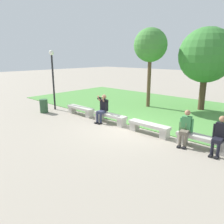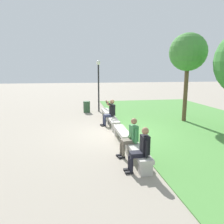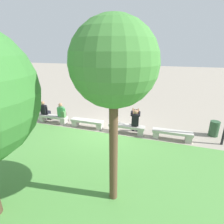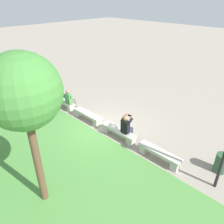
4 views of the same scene
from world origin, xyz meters
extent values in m
plane|color=gray|center=(0.00, 0.00, 0.00)|extent=(80.00, 80.00, 0.00)
cube|color=#518E42|center=(0.00, 4.38, 0.01)|extent=(20.32, 8.00, 0.03)
cube|color=#B7B2A8|center=(-3.26, 0.00, 0.39)|extent=(1.80, 0.40, 0.12)
cube|color=#B7B2A8|center=(-3.98, 0.00, 0.17)|extent=(0.28, 0.34, 0.33)
cube|color=#B7B2A8|center=(-2.54, 0.00, 0.17)|extent=(0.28, 0.34, 0.33)
cube|color=#B7B2A8|center=(-1.09, 0.00, 0.39)|extent=(1.80, 0.40, 0.12)
cube|color=#B7B2A8|center=(-1.81, 0.00, 0.17)|extent=(0.28, 0.34, 0.33)
cube|color=#B7B2A8|center=(-0.36, 0.00, 0.17)|extent=(0.28, 0.34, 0.33)
cube|color=#B7B2A8|center=(1.09, 0.00, 0.39)|extent=(1.80, 0.40, 0.12)
cube|color=#B7B2A8|center=(0.36, 0.00, 0.17)|extent=(0.28, 0.34, 0.33)
cube|color=#B7B2A8|center=(1.81, 0.00, 0.17)|extent=(0.28, 0.34, 0.33)
cube|color=#B7B2A8|center=(3.26, 0.00, 0.39)|extent=(1.80, 0.40, 0.12)
cube|color=#B7B2A8|center=(2.54, 0.00, 0.17)|extent=(0.28, 0.34, 0.33)
cube|color=#B7B2A8|center=(3.98, 0.00, 0.17)|extent=(0.28, 0.34, 0.33)
cube|color=black|center=(-1.53, -0.46, 0.03)|extent=(0.14, 0.25, 0.06)
cylinder|color=#2D334C|center=(-1.54, -0.39, 0.24)|extent=(0.11, 0.11, 0.42)
cube|color=black|center=(-1.33, -0.43, 0.03)|extent=(0.14, 0.25, 0.06)
cylinder|color=#2D334C|center=(-1.34, -0.36, 0.24)|extent=(0.11, 0.11, 0.42)
cube|color=#2D334C|center=(-1.47, -0.19, 0.51)|extent=(0.36, 0.46, 0.12)
cube|color=black|center=(-1.51, 0.04, 0.79)|extent=(0.37, 0.27, 0.56)
sphere|color=#9E7051|center=(-1.51, 0.04, 1.21)|extent=(0.22, 0.22, 0.22)
cylinder|color=black|center=(-1.68, -0.09, 1.08)|extent=(0.14, 0.32, 0.21)
cylinder|color=#9E7051|center=(-1.59, -0.22, 1.16)|extent=(0.09, 0.18, 0.27)
cylinder|color=black|center=(-1.30, -0.03, 1.08)|extent=(0.14, 0.32, 0.21)
cylinder|color=#9E7051|center=(-1.35, -0.18, 1.16)|extent=(0.13, 0.20, 0.27)
cube|color=black|center=(-1.46, -0.26, 1.20)|extent=(0.15, 0.03, 0.08)
cube|color=black|center=(2.62, -0.43, 0.03)|extent=(0.14, 0.23, 0.06)
cylinder|color=#6B6051|center=(2.61, -0.37, 0.24)|extent=(0.10, 0.10, 0.42)
cube|color=black|center=(2.80, -0.40, 0.03)|extent=(0.14, 0.23, 0.06)
cylinder|color=#6B6051|center=(2.79, -0.34, 0.24)|extent=(0.10, 0.10, 0.42)
cube|color=#6B6051|center=(2.67, -0.18, 0.51)|extent=(0.35, 0.44, 0.12)
cube|color=#3D894C|center=(2.63, 0.04, 0.77)|extent=(0.35, 0.25, 0.52)
sphere|color=#9E7051|center=(2.63, 0.04, 1.16)|extent=(0.20, 0.20, 0.20)
cylinder|color=#3D894C|center=(2.44, -0.01, 0.72)|extent=(0.08, 0.08, 0.48)
cylinder|color=#3D894C|center=(2.83, 0.05, 0.72)|extent=(0.08, 0.08, 0.48)
cube|color=black|center=(3.69, -0.42, 0.03)|extent=(0.10, 0.22, 0.06)
cylinder|color=black|center=(3.69, -0.36, 0.24)|extent=(0.10, 0.10, 0.42)
cube|color=black|center=(3.87, -0.42, 0.03)|extent=(0.10, 0.22, 0.06)
cylinder|color=black|center=(3.87, -0.36, 0.24)|extent=(0.10, 0.10, 0.42)
cube|color=black|center=(3.78, -0.18, 0.51)|extent=(0.29, 0.40, 0.12)
cube|color=black|center=(3.78, 0.04, 0.77)|extent=(0.32, 0.21, 0.52)
sphere|color=#9E7051|center=(3.78, 0.04, 1.16)|extent=(0.20, 0.20, 0.20)
cylinder|color=black|center=(3.58, 0.02, 0.72)|extent=(0.08, 0.08, 0.48)
cylinder|color=black|center=(3.98, 0.02, 0.72)|extent=(0.08, 0.08, 0.48)
cube|color=#4C7F47|center=(2.54, 0.04, 0.63)|extent=(0.28, 0.20, 0.36)
cube|color=#395F35|center=(2.54, -0.07, 0.56)|extent=(0.20, 0.06, 0.16)
torus|color=black|center=(2.54, 0.04, 0.83)|extent=(0.10, 0.02, 0.10)
cylinder|color=brown|center=(-1.68, 4.10, 1.56)|extent=(0.22, 0.22, 3.12)
sphere|color=#428438|center=(-1.68, 4.10, 3.71)|extent=(1.96, 1.96, 1.96)
cylinder|color=#2D5133|center=(-5.19, -1.05, 0.38)|extent=(0.44, 0.44, 0.75)
camera|label=1|loc=(5.71, -7.19, 3.10)|focal=35.00mm
camera|label=2|loc=(9.25, -1.82, 2.78)|focal=35.00mm
camera|label=3|loc=(-2.84, 7.80, 3.99)|focal=28.00mm
camera|label=4|loc=(-6.62, 6.04, 5.79)|focal=35.00mm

